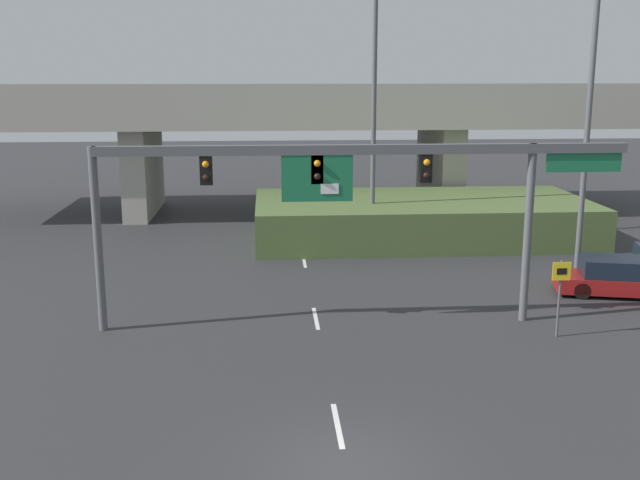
# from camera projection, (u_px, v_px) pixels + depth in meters

# --- Properties ---
(ground_plane) EXTENTS (160.00, 160.00, 0.00)m
(ground_plane) POSITION_uv_depth(u_px,v_px,m) (345.00, 464.00, 16.54)
(ground_plane) COLOR #2D2D30
(lane_markings) EXTENTS (0.14, 43.26, 0.01)m
(lane_markings) POSITION_uv_depth(u_px,v_px,m) (309.00, 286.00, 30.28)
(lane_markings) COLOR silver
(lane_markings) RESTS_ON ground
(signal_gantry) EXTENTS (17.72, 0.44, 6.15)m
(signal_gantry) POSITION_uv_depth(u_px,v_px,m) (350.00, 179.00, 24.61)
(signal_gantry) COLOR #515456
(signal_gantry) RESTS_ON ground
(speed_limit_sign) EXTENTS (0.60, 0.11, 2.57)m
(speed_limit_sign) POSITION_uv_depth(u_px,v_px,m) (560.00, 288.00, 24.12)
(speed_limit_sign) COLOR #4C4C4C
(speed_limit_sign) RESTS_ON ground
(highway_light_pole_near) EXTENTS (0.70, 0.36, 12.35)m
(highway_light_pole_near) POSITION_uv_depth(u_px,v_px,m) (374.00, 112.00, 36.35)
(highway_light_pole_near) COLOR #515456
(highway_light_pole_near) RESTS_ON ground
(highway_light_pole_far) EXTENTS (0.70, 0.36, 16.06)m
(highway_light_pole_far) POSITION_uv_depth(u_px,v_px,m) (592.00, 73.00, 30.56)
(highway_light_pole_far) COLOR #515456
(highway_light_pole_far) RESTS_ON ground
(overpass_bridge) EXTENTS (43.06, 9.45, 7.85)m
(overpass_bridge) POSITION_uv_depth(u_px,v_px,m) (293.00, 119.00, 45.36)
(overpass_bridge) COLOR #A39E93
(overpass_bridge) RESTS_ON ground
(grass_embankment) EXTENTS (17.03, 8.29, 2.06)m
(grass_embankment) POSITION_uv_depth(u_px,v_px,m) (421.00, 219.00, 38.80)
(grass_embankment) COLOR #4C6033
(grass_embankment) RESTS_ON ground
(parked_sedan_near_right) EXTENTS (5.03, 2.89, 1.45)m
(parked_sedan_near_right) POSITION_uv_depth(u_px,v_px,m) (617.00, 278.00, 28.98)
(parked_sedan_near_right) COLOR maroon
(parked_sedan_near_right) RESTS_ON ground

